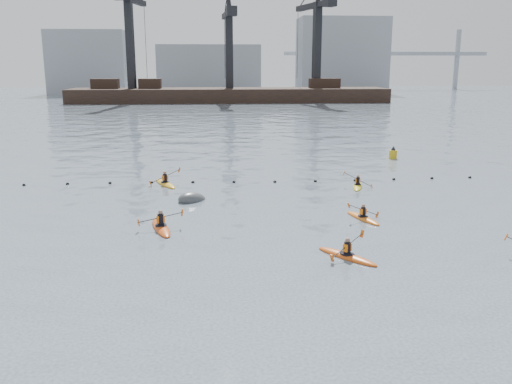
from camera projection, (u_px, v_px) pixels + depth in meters
ground at (317, 324)px, 18.01m from camera, size 400.00×400.00×0.00m
float_line at (254, 182)px, 39.84m from camera, size 33.24×0.73×0.24m
barge_pier at (229, 94)px, 124.32m from camera, size 72.00×19.30×29.50m
skyline at (233, 62)px, 161.90m from camera, size 141.00×28.00×22.00m
kayaker_0 at (347, 255)px, 24.22m from camera, size 2.53×2.99×1.19m
kayaker_2 at (161, 227)px, 28.48m from camera, size 2.38×3.67×1.15m
kayaker_3 at (358, 186)px, 38.22m from camera, size 2.09×3.12×1.22m
kayaker_4 at (363, 217)px, 30.27m from camera, size 2.03×3.07×1.16m
kayaker_5 at (165, 183)px, 38.94m from camera, size 2.23×3.44×1.28m
mooring_buoy at (192, 200)px, 34.44m from camera, size 2.54×2.53×1.49m
nav_buoy at (393, 154)px, 49.66m from camera, size 0.72×0.72×1.31m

